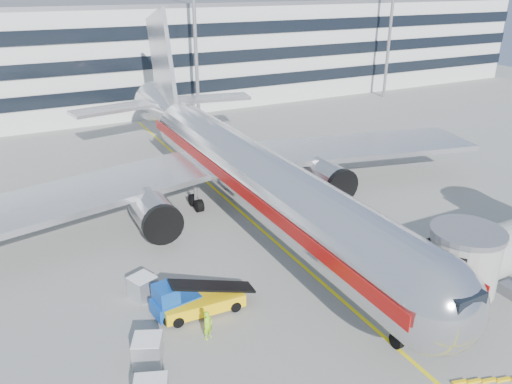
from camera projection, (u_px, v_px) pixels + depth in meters
name	position (u px, v px, depth m)	size (l,w,h in m)	color
ground	(315.00, 276.00, 33.94)	(180.00, 180.00, 0.00)	gray
lead_in_line	(249.00, 219.00, 42.10)	(0.25, 70.00, 0.01)	#FDE90D
main_jet	(240.00, 166.00, 41.85)	(50.95, 48.70, 16.06)	silver
terminal	(112.00, 55.00, 78.22)	(150.00, 24.25, 15.60)	silver
light_mast_centre	(194.00, 10.00, 65.80)	(2.40, 1.20, 25.45)	gray
light_mast_east	(393.00, 5.00, 80.18)	(2.40, 1.20, 25.45)	gray
belt_loader	(203.00, 302.00, 30.10)	(5.24, 2.11, 2.49)	yellow
baggage_tug	(173.00, 301.00, 29.77)	(2.98, 2.11, 2.10)	#0E42A0
cargo_container_left	(148.00, 351.00, 26.01)	(1.93, 1.93, 1.55)	#B3B5BA
cargo_container_right	(143.00, 287.00, 31.43)	(1.84, 1.84, 1.50)	#B3B5BA
ramp_worker	(208.00, 325.00, 27.78)	(0.64, 0.42, 1.74)	#97E818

